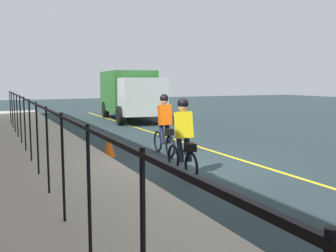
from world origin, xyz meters
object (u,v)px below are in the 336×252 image
object	(u,v)px
box_truck_background	(130,93)
traffic_cone_near	(109,146)
cyclist_lead	(165,125)
cyclist_follow	(183,138)

from	to	relation	value
box_truck_background	traffic_cone_near	world-z (taller)	box_truck_background
cyclist_lead	cyclist_follow	world-z (taller)	same
cyclist_lead	traffic_cone_near	world-z (taller)	cyclist_lead
traffic_cone_near	cyclist_follow	bearing A→B (deg)	-163.83
cyclist_follow	box_truck_background	xyz separation A→B (m)	(12.91, -3.34, 0.64)
cyclist_lead	box_truck_background	size ratio (longest dim) A/B	0.26
cyclist_lead	traffic_cone_near	size ratio (longest dim) A/B	2.81
traffic_cone_near	cyclist_lead	bearing A→B (deg)	-107.96
cyclist_lead	cyclist_follow	xyz separation A→B (m)	(-2.50, 0.69, 0.00)
cyclist_follow	traffic_cone_near	xyz separation A→B (m)	(3.01, 0.87, -0.59)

